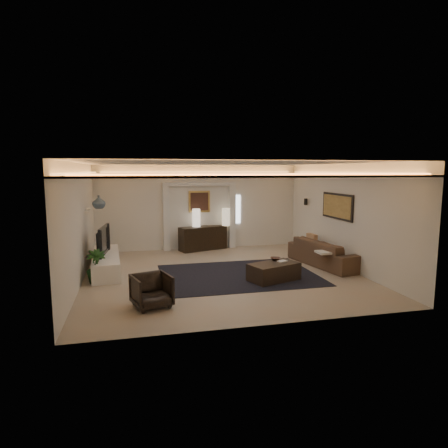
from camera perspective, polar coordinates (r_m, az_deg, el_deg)
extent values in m
plane|color=#A69C88|center=(10.32, -0.32, -7.38)|extent=(7.00, 7.00, 0.00)
plane|color=white|center=(9.96, -0.33, 8.94)|extent=(7.00, 7.00, 0.00)
plane|color=silver|center=(13.45, -3.67, 2.49)|extent=(7.00, 0.00, 7.00)
plane|color=silver|center=(6.71, 6.39, -3.09)|extent=(7.00, 0.00, 7.00)
plane|color=silver|center=(9.87, -20.54, 0.00)|extent=(0.00, 7.00, 7.00)
plane|color=silver|center=(11.34, 17.18, 1.12)|extent=(0.00, 7.00, 7.00)
cube|color=silver|center=(9.96, -0.33, 7.32)|extent=(7.00, 7.00, 0.04)
cube|color=white|center=(13.73, 1.92, 2.19)|extent=(0.25, 0.03, 1.00)
cube|color=black|center=(10.23, 2.14, -7.49)|extent=(4.00, 3.00, 0.01)
cube|color=silver|center=(13.25, -8.49, 0.81)|extent=(0.22, 0.20, 2.20)
cube|color=silver|center=(13.63, 1.19, 1.09)|extent=(0.22, 0.20, 2.20)
cube|color=silver|center=(13.30, -3.63, 5.88)|extent=(2.52, 0.20, 0.12)
cube|color=tan|center=(13.40, -3.65, 3.32)|extent=(0.74, 0.04, 0.74)
cube|color=#4C2D1E|center=(13.38, -3.64, 3.32)|extent=(0.62, 0.02, 0.62)
cube|color=black|center=(11.56, 16.36, 2.52)|extent=(0.04, 1.64, 0.74)
cube|color=tan|center=(11.55, 16.25, 2.52)|extent=(0.02, 1.50, 0.62)
cylinder|color=black|center=(13.20, 11.95, 3.23)|extent=(0.12, 0.12, 0.22)
cube|color=silver|center=(11.22, -19.41, 1.98)|extent=(0.10, 0.55, 0.04)
cube|color=black|center=(13.34, -3.12, -2.11)|extent=(1.72, 0.99, 0.82)
cylinder|color=#FFEAD0|center=(13.22, -4.10, 0.82)|extent=(0.35, 0.35, 0.61)
cylinder|color=beige|center=(13.42, 0.29, 0.95)|extent=(0.31, 0.31, 0.60)
cube|color=white|center=(11.03, -16.95, -5.52)|extent=(0.83, 2.74, 0.51)
imported|color=black|center=(10.92, -17.91, -2.45)|extent=(1.33, 0.32, 0.76)
cylinder|color=black|center=(12.23, -17.39, -2.25)|extent=(0.13, 0.13, 0.35)
imported|color=#3D4E65|center=(11.23, -17.96, 3.10)|extent=(0.44, 0.44, 0.37)
imported|color=#1A3F15|center=(9.91, -18.31, -5.99)|extent=(0.54, 0.54, 0.82)
imported|color=#352016|center=(11.56, 14.83, -4.11)|extent=(2.64, 1.42, 0.73)
cube|color=beige|center=(10.73, 14.86, -4.03)|extent=(0.52, 0.42, 0.06)
cube|color=tan|center=(12.35, 12.81, -2.41)|extent=(0.19, 0.44, 0.43)
cube|color=black|center=(9.78, 7.34, -7.07)|extent=(1.39, 1.05, 0.46)
imported|color=#3C251C|center=(10.08, 7.59, -5.24)|extent=(0.33, 0.33, 0.06)
cube|color=silver|center=(9.92, 8.59, -5.57)|extent=(0.27, 0.23, 0.03)
imported|color=black|center=(7.99, -10.61, -9.64)|extent=(0.89, 0.91, 0.67)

